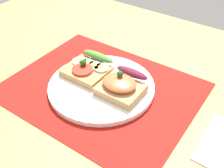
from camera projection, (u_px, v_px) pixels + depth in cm
name	position (u px, v px, depth cm)	size (l,w,h in cm)	color
ground_plane	(102.00, 94.00, 67.15)	(120.00, 90.00, 3.20)	tan
placemat	(102.00, 89.00, 66.06)	(42.99, 34.31, 0.30)	#A71711
plate	(101.00, 86.00, 65.59)	(24.70, 24.70, 1.20)	white
sandwich_egg_tomato	(89.00, 68.00, 68.05)	(10.16, 10.24, 3.86)	tan
sandwich_salmon	(122.00, 85.00, 62.26)	(9.50, 9.51, 5.13)	tan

